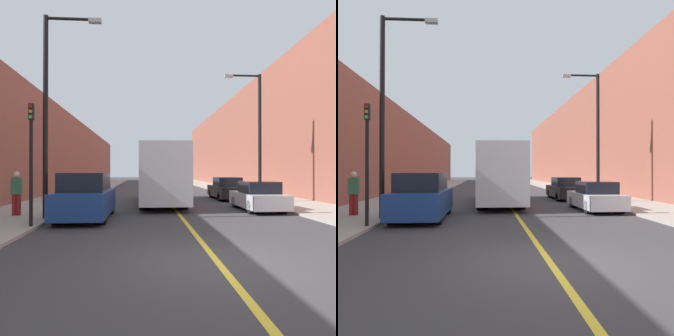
% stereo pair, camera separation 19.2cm
% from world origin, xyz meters
% --- Properties ---
extents(ground_plane, '(200.00, 200.00, 0.00)m').
position_xyz_m(ground_plane, '(0.00, 0.00, 0.00)').
color(ground_plane, '#38383A').
extents(sidewalk_left, '(3.88, 72.00, 0.11)m').
position_xyz_m(sidewalk_left, '(-7.14, 30.00, 0.05)').
color(sidewalk_left, '#9E998E').
rests_on(sidewalk_left, ground).
extents(sidewalk_right, '(3.88, 72.00, 0.11)m').
position_xyz_m(sidewalk_right, '(7.14, 30.00, 0.05)').
color(sidewalk_right, '#9E998E').
rests_on(sidewalk_right, ground).
extents(building_row_left, '(4.00, 72.00, 7.81)m').
position_xyz_m(building_row_left, '(-11.08, 30.00, 3.90)').
color(building_row_left, brown).
rests_on(building_row_left, ground).
extents(building_row_right, '(4.00, 72.00, 10.96)m').
position_xyz_m(building_row_right, '(11.08, 30.00, 5.48)').
color(building_row_right, brown).
rests_on(building_row_right, ground).
extents(road_center_line, '(0.16, 72.00, 0.01)m').
position_xyz_m(road_center_line, '(0.00, 30.00, 0.00)').
color(road_center_line, gold).
rests_on(road_center_line, ground).
extents(bus, '(2.48, 10.14, 3.36)m').
position_xyz_m(bus, '(-0.59, 12.91, 1.80)').
color(bus, silver).
rests_on(bus, ground).
extents(parked_suv_left, '(1.95, 4.87, 1.89)m').
position_xyz_m(parked_suv_left, '(-3.95, 6.70, 0.88)').
color(parked_suv_left, navy).
rests_on(parked_suv_left, ground).
extents(car_right_near, '(1.79, 4.20, 1.45)m').
position_xyz_m(car_right_near, '(4.08, 9.02, 0.66)').
color(car_right_near, silver).
rests_on(car_right_near, ground).
extents(car_right_mid, '(1.79, 4.60, 1.55)m').
position_xyz_m(car_right_mid, '(4.13, 15.47, 0.70)').
color(car_right_mid, black).
rests_on(car_right_mid, ground).
extents(street_lamp_left, '(2.29, 0.24, 8.06)m').
position_xyz_m(street_lamp_left, '(-5.32, 6.35, 4.63)').
color(street_lamp_left, black).
rests_on(street_lamp_left, sidewalk_left).
extents(street_lamp_right, '(2.29, 0.24, 7.81)m').
position_xyz_m(street_lamp_right, '(5.32, 12.66, 4.51)').
color(street_lamp_right, black).
rests_on(street_lamp_right, sidewalk_right).
extents(traffic_light, '(0.16, 0.18, 4.15)m').
position_xyz_m(traffic_light, '(-5.40, 4.43, 2.36)').
color(traffic_light, black).
rests_on(traffic_light, sidewalk_left).
extents(pedestrian, '(0.40, 0.26, 1.84)m').
position_xyz_m(pedestrian, '(-6.94, 7.24, 1.06)').
color(pedestrian, maroon).
rests_on(pedestrian, sidewalk_left).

